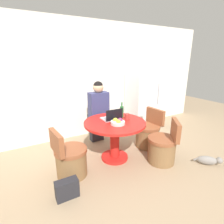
{
  "coord_description": "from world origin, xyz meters",
  "views": [
    {
      "loc": [
        -1.42,
        -2.35,
        1.79
      ],
      "look_at": [
        0.03,
        0.23,
        0.88
      ],
      "focal_mm": 28.0,
      "sensor_mm": 36.0,
      "label": 1
    }
  ],
  "objects_px": {
    "bottle": "(122,111)",
    "refrigerator": "(143,96)",
    "chair_right_side": "(148,134)",
    "person_seated": "(98,109)",
    "cat": "(209,160)",
    "chair_near_right_corner": "(163,148)",
    "chair_left_side": "(70,160)",
    "fruit_bowl": "(118,122)",
    "laptop": "(112,117)",
    "handbag": "(67,189)",
    "dining_table": "(115,132)"
  },
  "relations": [
    {
      "from": "dining_table",
      "to": "chair_left_side",
      "type": "relative_size",
      "value": 1.38
    },
    {
      "from": "refrigerator",
      "to": "cat",
      "type": "height_order",
      "value": "refrigerator"
    },
    {
      "from": "laptop",
      "to": "cat",
      "type": "bearing_deg",
      "value": 140.01
    },
    {
      "from": "refrigerator",
      "to": "person_seated",
      "type": "distance_m",
      "value": 1.39
    },
    {
      "from": "chair_near_right_corner",
      "to": "bottle",
      "type": "height_order",
      "value": "bottle"
    },
    {
      "from": "person_seated",
      "to": "chair_left_side",
      "type": "bearing_deg",
      "value": 44.07
    },
    {
      "from": "refrigerator",
      "to": "chair_near_right_corner",
      "type": "distance_m",
      "value": 1.74
    },
    {
      "from": "chair_right_side",
      "to": "bottle",
      "type": "relative_size",
      "value": 2.76
    },
    {
      "from": "cat",
      "to": "handbag",
      "type": "bearing_deg",
      "value": -146.77
    },
    {
      "from": "bottle",
      "to": "refrigerator",
      "type": "bearing_deg",
      "value": 35.01
    },
    {
      "from": "chair_left_side",
      "to": "laptop",
      "type": "bearing_deg",
      "value": -82.27
    },
    {
      "from": "cat",
      "to": "handbag",
      "type": "relative_size",
      "value": 1.2
    },
    {
      "from": "bottle",
      "to": "cat",
      "type": "height_order",
      "value": "bottle"
    },
    {
      "from": "laptop",
      "to": "person_seated",
      "type": "bearing_deg",
      "value": -91.68
    },
    {
      "from": "chair_near_right_corner",
      "to": "cat",
      "type": "distance_m",
      "value": 0.82
    },
    {
      "from": "refrigerator",
      "to": "laptop",
      "type": "relative_size",
      "value": 5.23
    },
    {
      "from": "chair_left_side",
      "to": "bottle",
      "type": "bearing_deg",
      "value": -83.4
    },
    {
      "from": "chair_left_side",
      "to": "chair_right_side",
      "type": "xyz_separation_m",
      "value": [
        1.71,
        0.17,
        0.0
      ]
    },
    {
      "from": "chair_left_side",
      "to": "bottle",
      "type": "xyz_separation_m",
      "value": [
        1.09,
        0.24,
        0.57
      ]
    },
    {
      "from": "chair_near_right_corner",
      "to": "person_seated",
      "type": "bearing_deg",
      "value": -116.03
    },
    {
      "from": "cat",
      "to": "fruit_bowl",
      "type": "bearing_deg",
      "value": -167.96
    },
    {
      "from": "fruit_bowl",
      "to": "cat",
      "type": "bearing_deg",
      "value": -32.27
    },
    {
      "from": "chair_right_side",
      "to": "bottle",
      "type": "bearing_deg",
      "value": -102.27
    },
    {
      "from": "refrigerator",
      "to": "person_seated",
      "type": "relative_size",
      "value": 1.27
    },
    {
      "from": "person_seated",
      "to": "cat",
      "type": "distance_m",
      "value": 2.28
    },
    {
      "from": "person_seated",
      "to": "handbag",
      "type": "relative_size",
      "value": 4.5
    },
    {
      "from": "refrigerator",
      "to": "chair_right_side",
      "type": "distance_m",
      "value": 1.2
    },
    {
      "from": "laptop",
      "to": "handbag",
      "type": "bearing_deg",
      "value": 31.66
    },
    {
      "from": "chair_right_side",
      "to": "dining_table",
      "type": "bearing_deg",
      "value": -90.0
    },
    {
      "from": "bottle",
      "to": "handbag",
      "type": "distance_m",
      "value": 1.61
    },
    {
      "from": "chair_near_right_corner",
      "to": "laptop",
      "type": "xyz_separation_m",
      "value": [
        -0.68,
        0.63,
        0.5
      ]
    },
    {
      "from": "person_seated",
      "to": "laptop",
      "type": "relative_size",
      "value": 4.1
    },
    {
      "from": "dining_table",
      "to": "fruit_bowl",
      "type": "relative_size",
      "value": 4.5
    },
    {
      "from": "person_seated",
      "to": "cat",
      "type": "height_order",
      "value": "person_seated"
    },
    {
      "from": "person_seated",
      "to": "cat",
      "type": "bearing_deg",
      "value": 126.63
    },
    {
      "from": "chair_near_right_corner",
      "to": "cat",
      "type": "bearing_deg",
      "value": 90.29
    },
    {
      "from": "laptop",
      "to": "chair_right_side",
      "type": "bearing_deg",
      "value": 177.14
    },
    {
      "from": "person_seated",
      "to": "chair_right_side",
      "type": "bearing_deg",
      "value": 140.26
    },
    {
      "from": "chair_left_side",
      "to": "chair_near_right_corner",
      "type": "distance_m",
      "value": 1.6
    },
    {
      "from": "chair_near_right_corner",
      "to": "cat",
      "type": "relative_size",
      "value": 2.18
    },
    {
      "from": "chair_right_side",
      "to": "handbag",
      "type": "relative_size",
      "value": 2.63
    },
    {
      "from": "chair_near_right_corner",
      "to": "fruit_bowl",
      "type": "distance_m",
      "value": 0.94
    },
    {
      "from": "chair_right_side",
      "to": "laptop",
      "type": "xyz_separation_m",
      "value": [
        -0.84,
        0.04,
        0.5
      ]
    },
    {
      "from": "refrigerator",
      "to": "fruit_bowl",
      "type": "distance_m",
      "value": 1.8
    },
    {
      "from": "chair_right_side",
      "to": "person_seated",
      "type": "xyz_separation_m",
      "value": [
        -0.82,
        0.69,
        0.48
      ]
    },
    {
      "from": "dining_table",
      "to": "cat",
      "type": "relative_size",
      "value": 3.01
    },
    {
      "from": "fruit_bowl",
      "to": "bottle",
      "type": "relative_size",
      "value": 0.85
    },
    {
      "from": "chair_left_side",
      "to": "chair_right_side",
      "type": "height_order",
      "value": "same"
    },
    {
      "from": "dining_table",
      "to": "bottle",
      "type": "bearing_deg",
      "value": 32.81
    },
    {
      "from": "fruit_bowl",
      "to": "bottle",
      "type": "xyz_separation_m",
      "value": [
        0.26,
        0.29,
        0.07
      ]
    }
  ]
}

